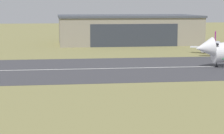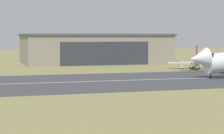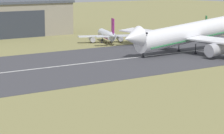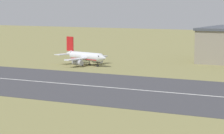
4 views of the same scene
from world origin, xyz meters
The scene contains 4 objects.
ground_plane centered at (0.00, 50.46, 0.00)m, with size 709.61×709.61×0.00m, color olive.
airplane_landing centered at (63.83, 99.22, 5.58)m, with size 48.97×56.51×18.38m.
airplane_parked_east centered at (59.23, 133.09, 2.68)m, with size 19.09×22.48×8.90m.
airplane_parked_far_east centered at (106.86, 134.20, 2.62)m, with size 19.65×18.95×7.71m.
Camera 3 is at (-47.11, -9.38, 21.18)m, focal length 85.00 mm.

